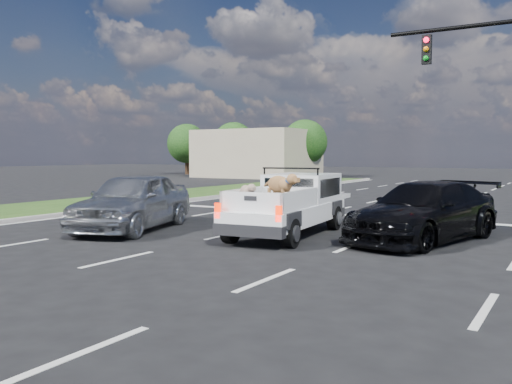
# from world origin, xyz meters

# --- Properties ---
(ground) EXTENTS (160.00, 160.00, 0.00)m
(ground) POSITION_xyz_m (0.00, 0.00, 0.00)
(ground) COLOR black
(ground) RESTS_ON ground
(road_markings) EXTENTS (17.75, 60.00, 0.01)m
(road_markings) POSITION_xyz_m (0.00, 6.56, 0.01)
(road_markings) COLOR silver
(road_markings) RESTS_ON ground
(grass_median_left) EXTENTS (5.00, 60.00, 0.10)m
(grass_median_left) POSITION_xyz_m (-11.50, 6.00, 0.05)
(grass_median_left) COLOR #1E3D12
(grass_median_left) RESTS_ON ground
(curb_left) EXTENTS (0.15, 60.00, 0.14)m
(curb_left) POSITION_xyz_m (-9.05, 6.00, 0.07)
(curb_left) COLOR #A69E98
(curb_left) RESTS_ON ground
(building_left) EXTENTS (10.00, 8.00, 4.40)m
(building_left) POSITION_xyz_m (-20.00, 36.00, 2.20)
(building_left) COLOR tan
(building_left) RESTS_ON ground
(tree_far_a) EXTENTS (4.20, 4.20, 5.40)m
(tree_far_a) POSITION_xyz_m (-30.00, 38.00, 3.29)
(tree_far_a) COLOR #332114
(tree_far_a) RESTS_ON ground
(tree_far_b) EXTENTS (4.20, 4.20, 5.40)m
(tree_far_b) POSITION_xyz_m (-24.00, 38.00, 3.29)
(tree_far_b) COLOR #332114
(tree_far_b) RESTS_ON ground
(tree_far_c) EXTENTS (4.20, 4.20, 5.40)m
(tree_far_c) POSITION_xyz_m (-16.00, 38.00, 3.29)
(tree_far_c) COLOR #332114
(tree_far_c) RESTS_ON ground
(pickup_truck) EXTENTS (2.20, 4.96, 1.81)m
(pickup_truck) POSITION_xyz_m (-0.34, 4.90, 0.84)
(pickup_truck) COLOR black
(pickup_truck) RESTS_ON ground
(silver_sedan) EXTENTS (3.28, 5.22, 1.66)m
(silver_sedan) POSITION_xyz_m (-4.63, 3.43, 0.83)
(silver_sedan) COLOR #AFB1B6
(silver_sedan) RESTS_ON ground
(black_coupe) EXTENTS (3.31, 5.44, 1.47)m
(black_coupe) POSITION_xyz_m (3.00, 5.68, 0.74)
(black_coupe) COLOR black
(black_coupe) RESTS_ON ground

